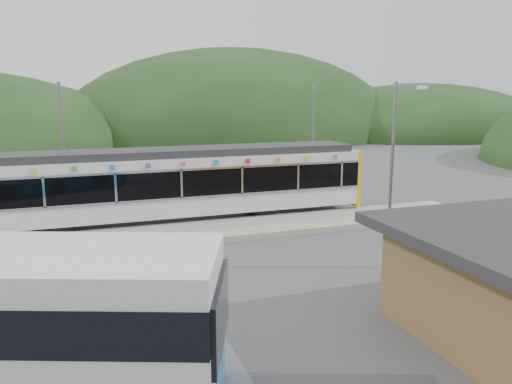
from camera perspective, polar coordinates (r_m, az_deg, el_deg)
name	(u,v)px	position (r m, az deg, el deg)	size (l,w,h in m)	color
ground	(248,254)	(20.48, -0.96, -7.09)	(120.00, 120.00, 0.00)	#4C4C4F
hills	(325,213)	(27.51, 7.84, -2.41)	(146.00, 149.00, 26.00)	#1E3D19
platform	(225,230)	(23.46, -3.51, -4.34)	(26.00, 3.20, 0.30)	#9E9E99
yellow_line	(233,234)	(22.21, -2.59, -4.80)	(26.00, 0.10, 0.01)	yellow
train	(166,183)	(25.14, -10.22, 1.03)	(20.44, 3.01, 3.74)	black
catenary_mast_west	(63,149)	(27.18, -21.16, 4.59)	(0.18, 1.80, 7.00)	slate
catenary_mast_east	(313,141)	(30.16, 6.56, 5.85)	(0.18, 1.80, 7.00)	slate
lamp_post	(394,161)	(18.55, 15.52, 3.45)	(0.51, 1.23, 6.83)	slate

